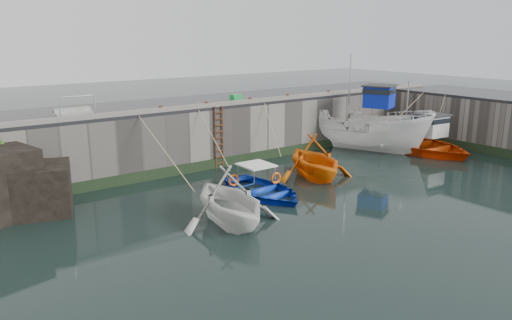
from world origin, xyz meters
TOP-DOWN VIEW (x-y plane):
  - ground at (0.00, 0.00)m, footprint 120.00×120.00m
  - quay_back at (0.00, 12.50)m, footprint 30.00×5.00m
  - road_back at (0.00, 12.50)m, footprint 30.00×5.00m
  - kerb_back at (0.00, 10.15)m, footprint 30.00×0.30m
  - algae_back at (0.00, 9.96)m, footprint 30.00×0.08m
  - algae_right at (11.96, 2.50)m, footprint 0.08×15.00m
  - ladder at (-2.00, 9.91)m, footprint 0.51×0.08m
  - boat_near_white at (-5.85, 3.21)m, footprint 4.54×5.07m
  - boat_near_white_rope at (-5.85, 7.86)m, footprint 0.04×5.01m
  - boat_near_blue at (-2.90, 5.05)m, footprint 3.29×4.56m
  - boat_near_blue_rope at (-2.90, 8.77)m, footprint 0.04×3.57m
  - boat_near_blacktrim at (0.76, 5.78)m, footprint 5.09×5.49m
  - boat_near_blacktrim_rope at (0.76, 9.14)m, footprint 0.04×3.12m
  - boat_far_white at (7.19, 8.09)m, footprint 5.66×8.16m
  - boat_far_orange at (9.50, 5.99)m, footprint 5.31×7.04m
  - fish_crate at (0.22, 11.60)m, footprint 0.72×0.48m
  - railing at (-8.75, 11.25)m, footprint 1.60×1.05m
  - bollard_a at (-5.00, 10.25)m, footprint 0.18×0.18m
  - bollard_b at (-2.50, 10.25)m, footprint 0.18×0.18m
  - bollard_c at (0.20, 10.25)m, footprint 0.18×0.18m
  - bollard_d at (2.80, 10.25)m, footprint 0.18×0.18m
  - bollard_e at (6.00, 10.25)m, footprint 0.18×0.18m

SIDE VIEW (x-z plane):
  - ground at x=0.00m, z-range 0.00..0.00m
  - boat_near_white at x=-5.85m, z-range -1.20..1.20m
  - boat_near_white_rope at x=-5.85m, z-range -1.55..1.55m
  - boat_near_blue at x=-2.90m, z-range -0.47..0.47m
  - boat_near_blue_rope at x=-2.90m, z-range -1.55..1.55m
  - boat_near_blacktrim at x=0.76m, z-range -1.19..1.19m
  - boat_near_blacktrim_rope at x=0.76m, z-range -1.55..1.55m
  - algae_back at x=0.00m, z-range 0.00..0.50m
  - algae_right at x=11.96m, z-range 0.00..0.50m
  - boat_far_orange at x=9.50m, z-range -1.75..2.63m
  - boat_far_white at x=7.19m, z-range -1.74..4.21m
  - quay_back at x=0.00m, z-range 0.00..3.00m
  - ladder at x=-2.00m, z-range -0.01..3.19m
  - road_back at x=0.00m, z-range 3.00..3.16m
  - kerb_back at x=0.00m, z-range 3.16..3.36m
  - bollard_a at x=-5.00m, z-range 3.16..3.44m
  - bollard_b at x=-2.50m, z-range 3.16..3.44m
  - bollard_c at x=0.20m, z-range 3.16..3.44m
  - bollard_d at x=2.80m, z-range 3.16..3.44m
  - bollard_e at x=6.00m, z-range 3.16..3.44m
  - fish_crate at x=0.22m, z-range 3.16..3.47m
  - railing at x=-8.75m, z-range 2.86..3.86m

